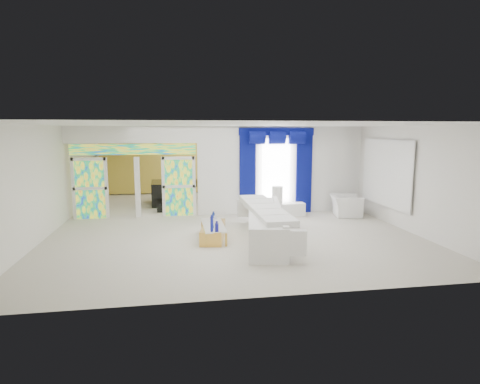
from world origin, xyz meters
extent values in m
plane|color=#B7AF9E|center=(0.00, 0.00, 0.00)|extent=(12.00, 12.00, 0.00)
cube|color=white|center=(2.15, 1.00, 1.50)|extent=(5.70, 0.18, 3.00)
cube|color=white|center=(-2.85, 1.00, 2.73)|extent=(4.30, 0.18, 0.55)
cube|color=#994C3F|center=(-4.28, 1.00, 1.00)|extent=(0.95, 0.04, 2.00)
cube|color=#994C3F|center=(-1.42, 1.00, 1.00)|extent=(0.95, 0.04, 2.00)
cube|color=#994C3F|center=(-2.85, 1.00, 2.25)|extent=(4.00, 0.05, 0.35)
cube|color=white|center=(1.90, 0.90, 1.45)|extent=(1.00, 0.02, 2.30)
cube|color=#040342|center=(0.90, 0.87, 1.40)|extent=(0.55, 0.10, 2.80)
cube|color=#040342|center=(2.90, 0.87, 1.40)|extent=(0.55, 0.10, 2.80)
cube|color=#040342|center=(1.90, 0.87, 2.82)|extent=(2.60, 0.12, 0.25)
cube|color=white|center=(4.94, -1.00, 1.55)|extent=(0.04, 2.70, 1.90)
cube|color=gold|center=(0.00, 5.90, 1.50)|extent=(9.70, 0.12, 2.90)
cube|color=white|center=(0.78, -2.39, 0.39)|extent=(1.62, 4.19, 0.78)
cube|color=gold|center=(-0.57, -2.09, 0.18)|extent=(0.85, 1.72, 0.37)
cube|color=white|center=(2.14, 0.42, 0.21)|extent=(1.28, 0.43, 0.43)
cylinder|color=silver|center=(1.84, 0.42, 0.72)|extent=(0.36, 0.36, 0.58)
imported|color=white|center=(4.14, 0.06, 0.35)|extent=(1.13, 1.23, 0.69)
cube|color=black|center=(-1.80, 3.36, 0.44)|extent=(1.40, 1.79, 0.88)
cube|color=black|center=(-1.80, 1.76, 0.14)|extent=(0.82, 0.35, 0.27)
cube|color=tan|center=(-4.62, 2.93, 0.40)|extent=(0.64, 0.60, 0.80)
sphere|color=gold|center=(-2.30, 3.40, 2.65)|extent=(0.60, 0.60, 0.60)
cylinder|color=white|center=(-0.53, -2.39, 0.44)|extent=(0.10, 0.10, 0.14)
cylinder|color=#151D94|center=(-0.60, -2.05, 0.48)|extent=(0.08, 0.08, 0.22)
cylinder|color=navy|center=(-0.51, -1.55, 0.47)|extent=(0.08, 0.08, 0.21)
cylinder|color=navy|center=(-0.54, -2.72, 0.46)|extent=(0.09, 0.09, 0.19)
cylinder|color=silver|center=(-0.49, -1.78, 0.43)|extent=(0.11, 0.11, 0.12)
camera|label=1|loc=(-1.52, -12.30, 2.83)|focal=29.56mm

